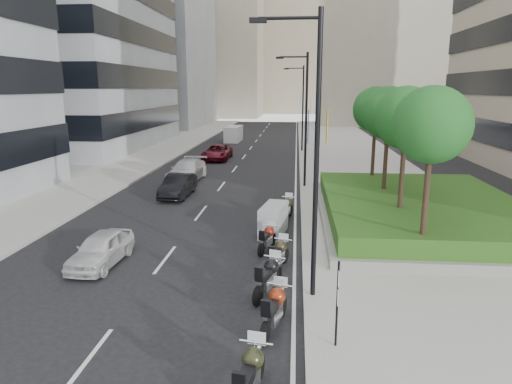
# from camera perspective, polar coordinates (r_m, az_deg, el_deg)

# --- Properties ---
(ground) EXTENTS (160.00, 160.00, 0.00)m
(ground) POSITION_cam_1_polar(r_m,az_deg,el_deg) (15.01, -9.96, -14.01)
(ground) COLOR black
(ground) RESTS_ON ground
(sidewalk_right) EXTENTS (10.00, 100.00, 0.15)m
(sidewalk_right) POSITION_cam_1_polar(r_m,az_deg,el_deg) (43.74, 12.01, 3.86)
(sidewalk_right) COLOR #9E9B93
(sidewalk_right) RESTS_ON ground
(sidewalk_left) EXTENTS (8.00, 100.00, 0.15)m
(sidewalk_left) POSITION_cam_1_polar(r_m,az_deg,el_deg) (46.16, -14.90, 4.17)
(sidewalk_left) COLOR #9E9B93
(sidewalk_left) RESTS_ON ground
(lane_edge) EXTENTS (0.12, 100.00, 0.01)m
(lane_edge) POSITION_cam_1_polar(r_m,az_deg,el_deg) (43.43, 5.03, 3.93)
(lane_edge) COLOR silver
(lane_edge) RESTS_ON ground
(lane_centre) EXTENTS (0.12, 100.00, 0.01)m
(lane_centre) POSITION_cam_1_polar(r_m,az_deg,el_deg) (43.73, -1.81, 4.04)
(lane_centre) COLOR silver
(lane_centre) RESTS_ON ground
(building_grey_far) EXTENTS (22.00, 26.00, 30.00)m
(building_grey_far) POSITION_cam_1_polar(r_m,az_deg,el_deg) (87.78, -14.05, 17.95)
(building_grey_far) COLOR gray
(building_grey_far) RESTS_ON ground
(building_cream_right) EXTENTS (28.00, 24.00, 36.00)m
(building_cream_right) POSITION_cam_1_polar(r_m,az_deg,el_deg) (95.36, 17.06, 19.16)
(building_cream_right) COLOR #B7AD93
(building_cream_right) RESTS_ON ground
(building_cream_left) EXTENTS (26.00, 24.00, 34.00)m
(building_cream_left) POSITION_cam_1_polar(r_m,az_deg,el_deg) (115.42, -6.10, 17.95)
(building_cream_left) COLOR #B7AD93
(building_cream_left) RESTS_ON ground
(building_cream_centre) EXTENTS (30.00, 24.00, 38.00)m
(building_cream_centre) POSITION_cam_1_polar(r_m,az_deg,el_deg) (133.47, 4.53, 18.15)
(building_cream_centre) COLOR #B7AD93
(building_cream_centre) RESTS_ON ground
(planter) EXTENTS (10.00, 14.00, 0.40)m
(planter) POSITION_cam_1_polar(r_m,az_deg,el_deg) (24.61, 19.79, -2.94)
(planter) COLOR gray
(planter) RESTS_ON sidewalk_right
(hedge) EXTENTS (9.40, 13.40, 0.80)m
(hedge) POSITION_cam_1_polar(r_m,az_deg,el_deg) (24.46, 19.90, -1.59)
(hedge) COLOR #1E4E16
(hedge) RESTS_ON planter
(tree_0) EXTENTS (2.80, 2.80, 6.30)m
(tree_0) POSITION_cam_1_polar(r_m,az_deg,el_deg) (17.63, 21.14, 7.75)
(tree_0) COLOR #332319
(tree_0) RESTS_ON planter
(tree_1) EXTENTS (2.80, 2.80, 6.30)m
(tree_1) POSITION_cam_1_polar(r_m,az_deg,el_deg) (21.49, 18.24, 8.75)
(tree_1) COLOR #332319
(tree_1) RESTS_ON planter
(tree_2) EXTENTS (2.80, 2.80, 6.30)m
(tree_2) POSITION_cam_1_polar(r_m,az_deg,el_deg) (25.40, 16.23, 9.42)
(tree_2) COLOR #332319
(tree_2) RESTS_ON planter
(tree_3) EXTENTS (2.80, 2.80, 6.30)m
(tree_3) POSITION_cam_1_polar(r_m,az_deg,el_deg) (29.33, 14.74, 9.91)
(tree_3) COLOR #332319
(tree_3) RESTS_ON planter
(lamp_post_0) EXTENTS (2.34, 0.45, 9.00)m
(lamp_post_0) POSITION_cam_1_polar(r_m,az_deg,el_deg) (14.01, 6.99, 5.92)
(lamp_post_0) COLOR black
(lamp_post_0) RESTS_ON ground
(lamp_post_1) EXTENTS (2.34, 0.45, 9.00)m
(lamp_post_1) POSITION_cam_1_polar(r_m,az_deg,el_deg) (30.95, 6.00, 9.73)
(lamp_post_1) COLOR black
(lamp_post_1) RESTS_ON ground
(lamp_post_2) EXTENTS (2.34, 0.45, 9.00)m
(lamp_post_2) POSITION_cam_1_polar(r_m,az_deg,el_deg) (48.93, 5.70, 10.88)
(lamp_post_2) COLOR black
(lamp_post_2) RESTS_ON ground
(parking_sign) EXTENTS (0.06, 0.32, 2.50)m
(parking_sign) POSITION_cam_1_polar(r_m,az_deg,el_deg) (12.17, 10.14, -13.08)
(parking_sign) COLOR black
(parking_sign) RESTS_ON ground
(motorcycle_0) EXTENTS (0.78, 2.33, 1.17)m
(motorcycle_0) POSITION_cam_1_polar(r_m,az_deg,el_deg) (10.68, -0.77, -22.10)
(motorcycle_0) COLOR black
(motorcycle_0) RESTS_ON ground
(motorcycle_1) EXTENTS (0.87, 2.27, 1.15)m
(motorcycle_1) POSITION_cam_1_polar(r_m,az_deg,el_deg) (13.38, 2.33, -14.39)
(motorcycle_1) COLOR black
(motorcycle_1) RESTS_ON ground
(motorcycle_2) EXTENTS (1.00, 2.23, 1.15)m
(motorcycle_2) POSITION_cam_1_polar(r_m,az_deg,el_deg) (15.40, 1.59, -10.56)
(motorcycle_2) COLOR black
(motorcycle_2) RESTS_ON ground
(motorcycle_3) EXTENTS (0.91, 2.09, 1.07)m
(motorcycle_3) POSITION_cam_1_polar(r_m,az_deg,el_deg) (17.41, 2.82, -7.88)
(motorcycle_3) COLOR black
(motorcycle_3) RESTS_ON ground
(motorcycle_4) EXTENTS (0.80, 1.95, 1.00)m
(motorcycle_4) POSITION_cam_1_polar(r_m,az_deg,el_deg) (19.36, 1.43, -5.82)
(motorcycle_4) COLOR black
(motorcycle_4) RESTS_ON ground
(motorcycle_5) EXTENTS (1.34, 2.48, 1.43)m
(motorcycle_5) POSITION_cam_1_polar(r_m,az_deg,el_deg) (21.34, 2.20, -3.53)
(motorcycle_5) COLOR black
(motorcycle_5) RESTS_ON ground
(motorcycle_6) EXTENTS (0.93, 2.24, 1.14)m
(motorcycle_6) POSITION_cam_1_polar(r_m,az_deg,el_deg) (23.73, 3.71, -2.10)
(motorcycle_6) COLOR black
(motorcycle_6) RESTS_ON ground
(car_a) EXTENTS (1.68, 3.79, 1.27)m
(car_a) POSITION_cam_1_polar(r_m,az_deg,el_deg) (18.83, -18.81, -6.76)
(car_a) COLOR silver
(car_a) RESTS_ON ground
(car_b) EXTENTS (1.60, 4.29, 1.40)m
(car_b) POSITION_cam_1_polar(r_m,az_deg,el_deg) (29.24, -9.71, 0.79)
(car_b) COLOR black
(car_b) RESTS_ON ground
(car_c) EXTENTS (2.38, 5.34, 1.52)m
(car_c) POSITION_cam_1_polar(r_m,az_deg,el_deg) (34.23, -8.59, 2.70)
(car_c) COLOR silver
(car_c) RESTS_ON ground
(car_d) EXTENTS (2.44, 5.17, 1.43)m
(car_d) POSITION_cam_1_polar(r_m,az_deg,el_deg) (43.89, -4.87, 4.97)
(car_d) COLOR #5E0B1A
(car_d) RESTS_ON ground
(delivery_van) EXTENTS (1.91, 4.66, 1.93)m
(delivery_van) POSITION_cam_1_polar(r_m,az_deg,el_deg) (58.74, -2.85, 7.19)
(delivery_van) COLOR silver
(delivery_van) RESTS_ON ground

